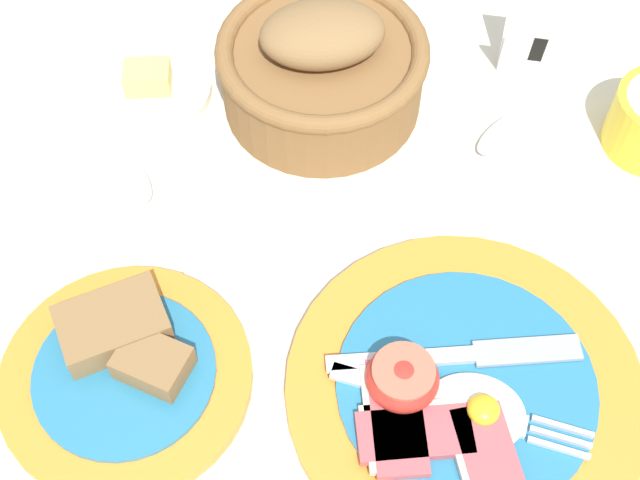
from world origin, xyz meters
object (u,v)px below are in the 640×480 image
object	(u,v)px
teaspoon_near_cup	(143,196)
bread_basket	(322,67)
butter_dish	(150,88)
teaspoon_by_saucer	(485,149)
breakfast_plate	(459,393)
number_card	(538,42)
bread_plate	(126,368)

from	to	relation	value
teaspoon_near_cup	bread_basket	bearing A→B (deg)	-86.17
bread_basket	butter_dish	xyz separation A→B (m)	(-0.15, -0.01, -0.04)
teaspoon_by_saucer	breakfast_plate	bearing A→B (deg)	-144.64
breakfast_plate	teaspoon_by_saucer	bearing A→B (deg)	88.27
butter_dish	teaspoon_by_saucer	xyz separation A→B (m)	(0.30, -0.02, -0.00)
bread_basket	number_card	size ratio (longest dim) A/B	2.47
bread_plate	teaspoon_by_saucer	bearing A→B (deg)	45.42
number_card	teaspoon_near_cup	world-z (taller)	number_card
bread_plate	butter_dish	distance (m)	0.28
bread_basket	butter_dish	distance (m)	0.16
bread_plate	teaspoon_by_saucer	xyz separation A→B (m)	(0.25, 0.25, -0.01)
butter_dish	teaspoon_near_cup	world-z (taller)	butter_dish
number_card	teaspoon_by_saucer	world-z (taller)	number_card
bread_basket	teaspoon_by_saucer	xyz separation A→B (m)	(0.15, -0.04, -0.04)
bread_plate	number_card	distance (m)	0.45
bread_basket	number_card	distance (m)	0.19
teaspoon_near_cup	teaspoon_by_saucer	bearing A→B (deg)	-112.63
bread_basket	teaspoon_by_saucer	distance (m)	0.16
teaspoon_near_cup	breakfast_plate	bearing A→B (deg)	-158.42
breakfast_plate	bread_basket	distance (m)	0.30
teaspoon_by_saucer	teaspoon_near_cup	xyz separation A→B (m)	(-0.28, -0.09, 0.00)
breakfast_plate	teaspoon_by_saucer	size ratio (longest dim) A/B	1.57
butter_dish	teaspoon_near_cup	distance (m)	0.12
breakfast_plate	number_card	size ratio (longest dim) A/B	3.52
breakfast_plate	number_card	distance (m)	0.34
breakfast_plate	bread_plate	bearing A→B (deg)	-175.54
bread_basket	teaspoon_near_cup	xyz separation A→B (m)	(-0.13, -0.13, -0.04)
teaspoon_by_saucer	teaspoon_near_cup	world-z (taller)	same
bread_plate	bread_basket	bearing A→B (deg)	70.90
number_card	butter_dish	bearing A→B (deg)	-165.63
bread_basket	teaspoon_by_saucer	bearing A→B (deg)	-13.86
breakfast_plate	teaspoon_by_saucer	xyz separation A→B (m)	(0.01, 0.23, -0.01)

